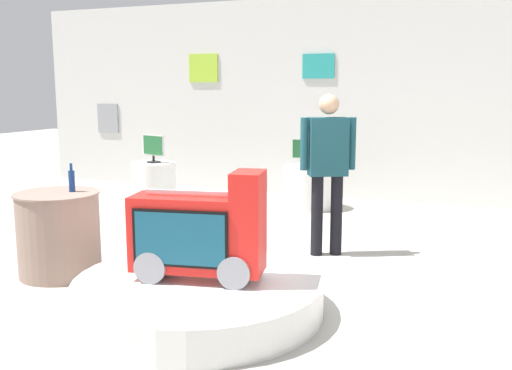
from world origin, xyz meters
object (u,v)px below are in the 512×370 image
at_px(bottle_on_side_table, 72,180).
at_px(main_display_pedestal, 199,295).
at_px(tv_on_far_right, 153,147).
at_px(display_pedestal_far_right, 154,183).
at_px(shopper_browsing_near_truck, 328,162).
at_px(novelty_firetruck_tv, 200,236).
at_px(display_pedestal_left_rear, 308,187).
at_px(side_table_round, 59,233).
at_px(tv_on_left_rear, 308,151).

bearing_deg(bottle_on_side_table, main_display_pedestal, -16.17).
distance_m(tv_on_far_right, bottle_on_side_table, 3.27).
height_order(display_pedestal_far_right, shopper_browsing_near_truck, shopper_browsing_near_truck).
distance_m(novelty_firetruck_tv, bottle_on_side_table, 1.59).
xyz_separation_m(main_display_pedestal, bottle_on_side_table, (-1.48, 0.43, 0.73)).
relative_size(bottle_on_side_table, shopper_browsing_near_truck, 0.16).
height_order(display_pedestal_left_rear, bottle_on_side_table, bottle_on_side_table).
relative_size(tv_on_far_right, bottle_on_side_table, 1.65).
bearing_deg(novelty_firetruck_tv, tv_on_far_right, 125.93).
relative_size(side_table_round, shopper_browsing_near_truck, 0.47).
distance_m(main_display_pedestal, bottle_on_side_table, 1.71).
bearing_deg(main_display_pedestal, shopper_browsing_near_truck, 74.70).
relative_size(novelty_firetruck_tv, display_pedestal_far_right, 1.58).
bearing_deg(shopper_browsing_near_truck, main_display_pedestal, -105.30).
bearing_deg(display_pedestal_left_rear, main_display_pedestal, -85.35).
distance_m(display_pedestal_left_rear, tv_on_left_rear, 0.51).
bearing_deg(side_table_round, display_pedestal_far_right, 106.66).
xyz_separation_m(display_pedestal_far_right, tv_on_far_right, (0.00, -0.00, 0.53)).
bearing_deg(novelty_firetruck_tv, main_display_pedestal, 171.32).
bearing_deg(bottle_on_side_table, display_pedestal_left_rear, 71.93).
height_order(display_pedestal_far_right, side_table_round, side_table_round).
height_order(tv_on_far_right, side_table_round, tv_on_far_right).
height_order(main_display_pedestal, tv_on_left_rear, tv_on_left_rear).
relative_size(tv_on_left_rear, display_pedestal_far_right, 0.66).
bearing_deg(novelty_firetruck_tv, tv_on_left_rear, 94.95).
xyz_separation_m(main_display_pedestal, shopper_browsing_near_truck, (0.51, 1.85, 0.82)).
height_order(display_pedestal_left_rear, side_table_round, side_table_round).
distance_m(display_pedestal_far_right, bottle_on_side_table, 3.32).
xyz_separation_m(tv_on_left_rear, side_table_round, (-1.26, -3.64, -0.42)).
xyz_separation_m(novelty_firetruck_tv, side_table_round, (-1.60, 0.34, -0.21)).
bearing_deg(novelty_firetruck_tv, display_pedestal_far_right, 125.91).
bearing_deg(shopper_browsing_near_truck, novelty_firetruck_tv, -104.71).
height_order(display_pedestal_left_rear, tv_on_far_right, tv_on_far_right).
xyz_separation_m(novelty_firetruck_tv, display_pedestal_left_rear, (-0.34, 3.99, -0.30)).
bearing_deg(main_display_pedestal, tv_on_far_right, 125.74).
height_order(main_display_pedestal, display_pedestal_left_rear, display_pedestal_left_rear).
bearing_deg(side_table_round, tv_on_far_right, 106.66).
xyz_separation_m(display_pedestal_far_right, shopper_browsing_near_truck, (3.05, -1.68, 0.65)).
height_order(main_display_pedestal, novelty_firetruck_tv, novelty_firetruck_tv).
distance_m(side_table_round, bottle_on_side_table, 0.49).
height_order(side_table_round, bottle_on_side_table, bottle_on_side_table).
xyz_separation_m(tv_on_left_rear, display_pedestal_far_right, (-2.21, -0.45, -0.51)).
xyz_separation_m(main_display_pedestal, side_table_round, (-1.59, 0.34, 0.26)).
distance_m(tv_on_far_right, side_table_round, 3.35).
height_order(side_table_round, shopper_browsing_near_truck, shopper_browsing_near_truck).
relative_size(display_pedestal_far_right, tv_on_far_right, 1.53).
bearing_deg(tv_on_far_right, side_table_round, -73.34).
bearing_deg(bottle_on_side_table, shopper_browsing_near_truck, 35.53).
xyz_separation_m(side_table_round, shopper_browsing_near_truck, (2.09, 1.51, 0.56)).
height_order(tv_on_left_rear, display_pedestal_far_right, tv_on_left_rear).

